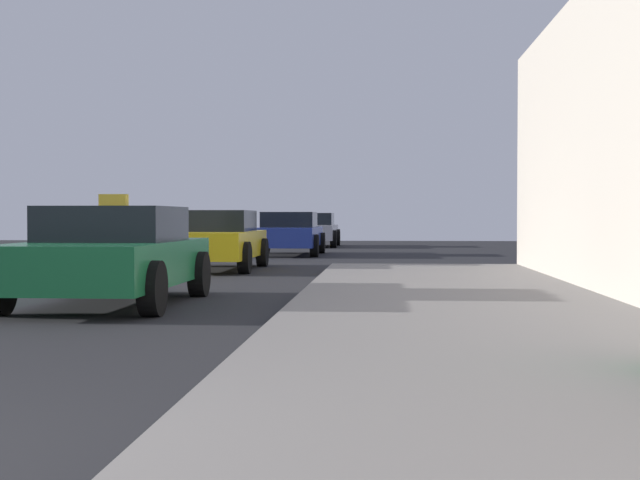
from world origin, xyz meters
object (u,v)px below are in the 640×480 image
object	(u,v)px
car_blue	(289,233)
car_yellow	(215,240)
car_green	(110,255)
car_silver	(312,230)

from	to	relation	value
car_blue	car_yellow	bearing A→B (deg)	83.96
car_green	car_blue	distance (m)	15.62
car_blue	car_green	bearing A→B (deg)	87.38
car_green	car_blue	world-z (taller)	car_green
car_yellow	car_blue	size ratio (longest dim) A/B	0.97
car_green	car_yellow	size ratio (longest dim) A/B	0.99
car_yellow	car_silver	size ratio (longest dim) A/B	1.01
car_green	car_yellow	xyz separation A→B (m)	(-0.10, 7.94, -0.00)
car_yellow	car_silver	world-z (taller)	same
car_green	car_silver	distance (m)	23.30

